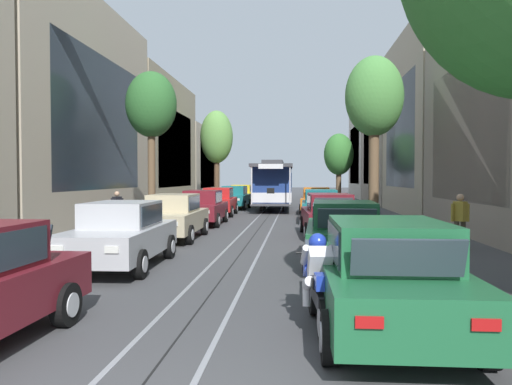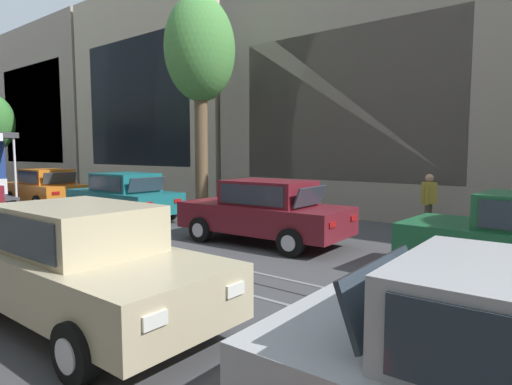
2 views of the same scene
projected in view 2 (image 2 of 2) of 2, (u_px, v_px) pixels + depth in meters
ground_plane at (8, 223)px, 13.80m from camera, size 160.00×160.00×0.00m
building_facade_right at (175, 101)px, 23.46m from camera, size 5.42×57.47×10.73m
parked_car_beige_mid_left at (83, 264)px, 5.69m from camera, size 2.02×4.37×1.58m
parked_car_maroon_mid_right at (265, 211)px, 10.74m from camera, size 2.14×4.42×1.58m
parked_car_teal_fourth_right at (124, 196)px, 14.44m from camera, size 2.05×4.38×1.58m
parked_car_orange_fifth_right at (46, 188)px, 17.86m from camera, size 2.10×4.40×1.58m
street_tree_kerb_right_second at (200, 53)px, 14.94m from camera, size 2.63×2.29×7.69m
pedestrian_on_right_pavement at (429, 200)px, 11.87m from camera, size 0.55×0.42×1.68m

